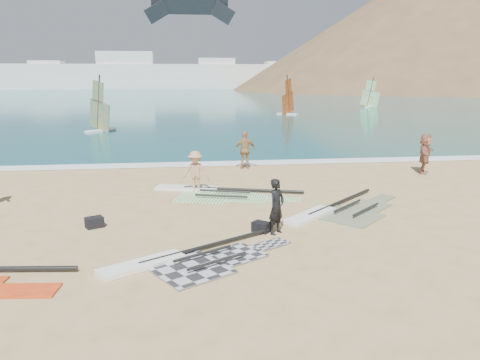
{
  "coord_description": "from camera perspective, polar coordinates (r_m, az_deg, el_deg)",
  "views": [
    {
      "loc": [
        -2.12,
        -12.0,
        4.64
      ],
      "look_at": [
        -0.13,
        4.0,
        1.0
      ],
      "focal_mm": 35.0,
      "sensor_mm": 36.0,
      "label": 1
    }
  ],
  "objects": [
    {
      "name": "person_wetsuit",
      "position": [
        13.88,
        4.48,
        -3.24
      ],
      "size": [
        0.71,
        0.71,
        1.67
      ],
      "primitive_type": "imported",
      "rotation": [
        0.0,
        0.0,
        0.78
      ],
      "color": "black",
      "rests_on": "ground"
    },
    {
      "name": "rig_orange",
      "position": [
        16.47,
        11.98,
        -3.75
      ],
      "size": [
        5.07,
        4.45,
        0.2
      ],
      "rotation": [
        0.0,
        0.0,
        0.75
      ],
      "color": "orange",
      "rests_on": "ground"
    },
    {
      "name": "far_town",
      "position": [
        162.57,
        -12.17,
        12.39
      ],
      "size": [
        160.0,
        8.0,
        12.0
      ],
      "color": "white",
      "rests_on": "ground"
    },
    {
      "name": "windsurfer_left",
      "position": [
        40.54,
        -16.76,
        7.53
      ],
      "size": [
        2.41,
        2.38,
        4.68
      ],
      "rotation": [
        0.0,
        0.0,
        0.73
      ],
      "color": "white",
      "rests_on": "ground"
    },
    {
      "name": "surf_line",
      "position": [
        24.83,
        -2.06,
        1.94
      ],
      "size": [
        300.0,
        1.2,
        0.04
      ],
      "primitive_type": "cube",
      "color": "white",
      "rests_on": "ground"
    },
    {
      "name": "rig_grey",
      "position": [
        12.06,
        -6.45,
        -9.74
      ],
      "size": [
        5.13,
        3.66,
        0.2
      ],
      "rotation": [
        0.0,
        0.0,
        0.54
      ],
      "color": "#27272A",
      "rests_on": "ground"
    },
    {
      "name": "beachgoer_right",
      "position": [
        24.05,
        21.63,
        3.0
      ],
      "size": [
        1.47,
        1.77,
        1.9
      ],
      "primitive_type": "imported",
      "rotation": [
        0.0,
        0.0,
        0.97
      ],
      "color": "#A6674D",
      "rests_on": "ground"
    },
    {
      "name": "windsurfer_right",
      "position": [
        70.73,
        15.56,
        9.53
      ],
      "size": [
        2.19,
        2.21,
        4.32
      ],
      "rotation": [
        0.0,
        0.0,
        0.84
      ],
      "color": "white",
      "rests_on": "ground"
    },
    {
      "name": "sea",
      "position": [
        144.09,
        -6.35,
        10.8
      ],
      "size": [
        300.0,
        240.0,
        0.06
      ],
      "primitive_type": "cube",
      "color": "#0D5F5E",
      "rests_on": "ground"
    },
    {
      "name": "rig_green",
      "position": [
        18.62,
        -3.28,
        -1.57
      ],
      "size": [
        5.94,
        3.23,
        0.2
      ],
      "rotation": [
        0.0,
        0.0,
        -0.28
      ],
      "color": "green",
      "rests_on": "ground"
    },
    {
      "name": "gear_bag_far",
      "position": [
        14.19,
        2.6,
        -5.73
      ],
      "size": [
        0.62,
        0.6,
        0.3
      ],
      "primitive_type": "cube",
      "rotation": [
        0.0,
        0.0,
        -0.72
      ],
      "color": "black",
      "rests_on": "ground"
    },
    {
      "name": "headland_main",
      "position": [
        166.66,
        24.84,
        9.98
      ],
      "size": [
        143.0,
        143.0,
        45.0
      ],
      "primitive_type": "cone",
      "color": "brown",
      "rests_on": "ground"
    },
    {
      "name": "beachgoer_back",
      "position": [
        23.41,
        0.63,
        3.67
      ],
      "size": [
        1.13,
        0.48,
        1.92
      ],
      "primitive_type": "imported",
      "rotation": [
        0.0,
        0.0,
        3.15
      ],
      "color": "#A87F4E",
      "rests_on": "ground"
    },
    {
      "name": "ground",
      "position": [
        13.04,
        2.77,
        -8.14
      ],
      "size": [
        300.0,
        300.0,
        0.0
      ],
      "primitive_type": "plane",
      "color": "tan",
      "rests_on": "ground"
    },
    {
      "name": "beachgoer_mid",
      "position": [
        18.73,
        -5.44,
        0.99
      ],
      "size": [
        1.22,
        0.88,
        1.7
      ],
      "primitive_type": "imported",
      "rotation": [
        0.0,
        0.0,
        -0.24
      ],
      "color": "tan",
      "rests_on": "ground"
    },
    {
      "name": "gear_bag_near",
      "position": [
        15.25,
        -17.33,
        -4.94
      ],
      "size": [
        0.63,
        0.57,
        0.33
      ],
      "primitive_type": "cube",
      "rotation": [
        0.0,
        0.0,
        0.46
      ],
      "color": "black",
      "rests_on": "ground"
    },
    {
      "name": "kitesurf_kite",
      "position": [
        46.96,
        -6.13,
        20.24
      ],
      "size": [
        8.6,
        0.94,
        2.67
      ],
      "rotation": [
        0.0,
        0.0,
        -0.0
      ],
      "color": "black",
      "rests_on": "ground"
    },
    {
      "name": "windsurfer_centre",
      "position": [
        55.98,
        5.86,
        9.28
      ],
      "size": [
        2.45,
        2.46,
        4.68
      ],
      "rotation": [
        0.0,
        0.0,
        -0.69
      ],
      "color": "white",
      "rests_on": "ground"
    }
  ]
}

